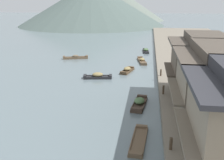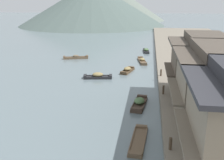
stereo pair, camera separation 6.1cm
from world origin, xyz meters
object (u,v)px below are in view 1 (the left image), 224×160
object	(u,v)px
house_waterfront_second	(214,87)
mooring_post_dock_near	(171,144)
boat_moored_second	(142,61)
boat_upstream_distant	(139,103)
boat_midriver_upstream	(146,51)
house_waterfront_tall	(204,66)
boat_moored_nearest	(139,141)
boat_moored_far	(98,76)
boat_moored_third	(127,70)
mooring_post_dock_mid	(163,90)
mooring_post_dock_far	(161,73)
boat_midriver_drifting	(75,57)

from	to	relation	value
house_waterfront_second	mooring_post_dock_near	world-z (taller)	house_waterfront_second
boat_moored_second	boat_upstream_distant	bearing A→B (deg)	-88.99
boat_upstream_distant	mooring_post_dock_near	world-z (taller)	mooring_post_dock_near
boat_midriver_upstream	house_waterfront_tall	bearing A→B (deg)	-77.20
boat_moored_nearest	house_waterfront_second	size ratio (longest dim) A/B	0.60
boat_moored_far	house_waterfront_second	bearing A→B (deg)	-49.14
boat_moored_nearest	house_waterfront_tall	size ratio (longest dim) A/B	0.62
boat_moored_third	boat_midriver_upstream	world-z (taller)	boat_moored_third
boat_upstream_distant	house_waterfront_tall	bearing A→B (deg)	17.76
boat_moored_second	boat_moored_third	bearing A→B (deg)	-105.95
mooring_post_dock_mid	mooring_post_dock_far	bearing A→B (deg)	90.00
house_waterfront_second	mooring_post_dock_near	distance (m)	5.94
boat_midriver_drifting	mooring_post_dock_far	bearing A→B (deg)	-38.45
boat_midriver_drifting	boat_upstream_distant	size ratio (longest dim) A/B	1.10
boat_moored_third	boat_moored_far	size ratio (longest dim) A/B	0.95
boat_upstream_distant	house_waterfront_second	size ratio (longest dim) A/B	0.54
boat_moored_third	mooring_post_dock_far	bearing A→B (deg)	-39.35
house_waterfront_second	mooring_post_dock_far	xyz separation A→B (m)	(-3.31, 13.18, -2.58)
boat_moored_nearest	boat_midriver_drifting	bearing A→B (deg)	114.28
boat_moored_third	mooring_post_dock_far	distance (m)	5.93
boat_moored_far	boat_midriver_drifting	xyz separation A→B (m)	(-6.10, 11.28, -0.06)
boat_moored_nearest	house_waterfront_second	world-z (taller)	house_waterfront_second
boat_upstream_distant	mooring_post_dock_far	size ratio (longest dim) A/B	4.74
boat_moored_nearest	boat_moored_second	xyz separation A→B (m)	(-0.58, 25.89, 0.12)
boat_moored_third	mooring_post_dock_far	size ratio (longest dim) A/B	4.37
house_waterfront_tall	mooring_post_dock_near	distance (m)	11.61
boat_midriver_upstream	house_waterfront_tall	world-z (taller)	house_waterfront_tall
boat_moored_nearest	boat_midriver_upstream	world-z (taller)	boat_midriver_upstream
boat_moored_far	mooring_post_dock_mid	size ratio (longest dim) A/B	4.24
boat_moored_second	boat_midriver_upstream	world-z (taller)	boat_moored_second
boat_upstream_distant	boat_midriver_upstream	bearing A→B (deg)	89.71
boat_moored_nearest	mooring_post_dock_mid	world-z (taller)	mooring_post_dock_mid
house_waterfront_tall	house_waterfront_second	bearing A→B (deg)	-93.97
boat_upstream_distant	house_waterfront_second	bearing A→B (deg)	-38.69
boat_moored_second	house_waterfront_second	distance (m)	24.48
boat_moored_third	house_waterfront_second	bearing A→B (deg)	-65.10
boat_moored_nearest	mooring_post_dock_near	bearing A→B (deg)	-40.94
house_waterfront_tall	mooring_post_dock_far	distance (m)	8.12
mooring_post_dock_near	mooring_post_dock_mid	world-z (taller)	mooring_post_dock_mid
house_waterfront_second	mooring_post_dock_mid	size ratio (longest dim) A/B	8.06
boat_midriver_upstream	mooring_post_dock_near	xyz separation A→B (m)	(2.19, -36.83, 0.84)
boat_moored_second	mooring_post_dock_near	size ratio (longest dim) A/B	6.14
boat_moored_third	boat_moored_far	xyz separation A→B (m)	(-3.56, -3.72, 0.02)
boat_moored_far	house_waterfront_tall	bearing A→B (deg)	-29.58
boat_midriver_upstream	boat_upstream_distant	bearing A→B (deg)	-90.29
boat_moored_far	boat_midriver_upstream	size ratio (longest dim) A/B	0.89
boat_moored_nearest	mooring_post_dock_near	size ratio (longest dim) A/B	5.29
house_waterfront_second	boat_moored_nearest	bearing A→B (deg)	-156.02
mooring_post_dock_far	mooring_post_dock_mid	bearing A→B (deg)	-90.00
boat_moored_far	boat_moored_third	bearing A→B (deg)	46.19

